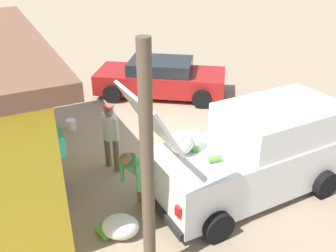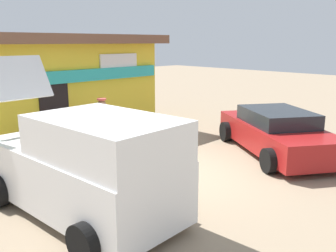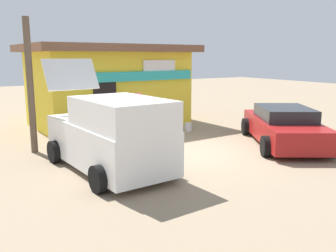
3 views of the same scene
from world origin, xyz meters
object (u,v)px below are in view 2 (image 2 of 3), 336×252
object	(u,v)px
customer_bending	(42,139)
storefront_bar	(52,84)
unloaded_banana_pile	(10,166)
vendor_standing	(103,125)
paint_bucket	(157,134)
parked_sedan	(276,132)
delivery_van	(85,166)

from	to	relation	value
customer_bending	storefront_bar	bearing A→B (deg)	59.50
storefront_bar	customer_bending	size ratio (longest dim) A/B	4.66
unloaded_banana_pile	vendor_standing	bearing A→B (deg)	-13.51
unloaded_banana_pile	paint_bucket	world-z (taller)	unloaded_banana_pile
parked_sedan	paint_bucket	distance (m)	3.83
storefront_bar	paint_bucket	distance (m)	3.99
storefront_bar	delivery_van	bearing A→B (deg)	-112.06
storefront_bar	vendor_standing	distance (m)	3.65
storefront_bar	parked_sedan	world-z (taller)	storefront_bar
vendor_standing	unloaded_banana_pile	size ratio (longest dim) A/B	1.92
storefront_bar	unloaded_banana_pile	distance (m)	4.32
delivery_van	vendor_standing	size ratio (longest dim) A/B	2.87
storefront_bar	paint_bucket	bearing A→B (deg)	-55.15
delivery_van	vendor_standing	bearing A→B (deg)	50.92
parked_sedan	paint_bucket	bearing A→B (deg)	112.88
storefront_bar	parked_sedan	xyz separation A→B (m)	(3.57, -6.52, -1.13)
vendor_standing	paint_bucket	size ratio (longest dim) A/B	5.15
customer_bending	unloaded_banana_pile	bearing A→B (deg)	133.14
storefront_bar	parked_sedan	distance (m)	7.52
parked_sedan	vendor_standing	distance (m)	4.95
delivery_van	customer_bending	size ratio (longest dim) A/B	3.23
storefront_bar	delivery_van	world-z (taller)	storefront_bar
parked_sedan	storefront_bar	bearing A→B (deg)	118.75
customer_bending	vendor_standing	bearing A→B (deg)	2.13
vendor_standing	parked_sedan	bearing A→B (deg)	-36.91
parked_sedan	unloaded_banana_pile	world-z (taller)	parked_sedan
vendor_standing	unloaded_banana_pile	distance (m)	2.52
parked_sedan	paint_bucket	size ratio (longest dim) A/B	14.47
paint_bucket	customer_bending	bearing A→B (deg)	-171.82
storefront_bar	paint_bucket	world-z (taller)	storefront_bar
vendor_standing	customer_bending	bearing A→B (deg)	-177.87
delivery_van	paint_bucket	world-z (taller)	delivery_van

